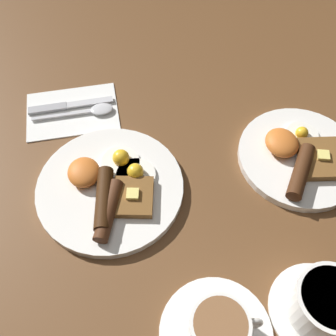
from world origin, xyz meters
TOP-DOWN VIEW (x-y plane):
  - ground_plane at (0.00, 0.00)m, footprint 3.00×3.00m
  - breakfast_plate_near at (0.00, 0.00)m, footprint 0.25×0.25m
  - breakfast_plate_far at (0.03, 0.34)m, footprint 0.22×0.22m
  - teacup_near at (0.27, 0.10)m, footprint 0.16×0.16m
  - teacup_far at (0.28, 0.25)m, footprint 0.14×0.14m
  - napkin at (-0.20, -0.04)m, footprint 0.14×0.19m
  - knife at (-0.21, -0.05)m, footprint 0.03×0.17m
  - spoon at (-0.18, 0.00)m, footprint 0.04×0.16m

SIDE VIEW (x-z plane):
  - ground_plane at x=0.00m, z-range 0.00..0.00m
  - napkin at x=-0.20m, z-range 0.00..0.01m
  - knife at x=-0.21m, z-range 0.00..0.01m
  - spoon at x=-0.18m, z-range 0.00..0.01m
  - breakfast_plate_near at x=0.00m, z-range -0.01..0.03m
  - breakfast_plate_far at x=0.03m, z-range -0.01..0.04m
  - teacup_near at x=0.27m, z-range -0.01..0.06m
  - teacup_far at x=0.28m, z-range 0.00..0.07m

